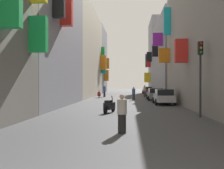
{
  "coord_description": "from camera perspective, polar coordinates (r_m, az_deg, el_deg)",
  "views": [
    {
      "loc": [
        0.5,
        -2.32,
        1.93
      ],
      "look_at": [
        -1.62,
        28.2,
        1.87
      ],
      "focal_mm": 40.97,
      "sensor_mm": 36.0,
      "label": 1
    }
  ],
  "objects": [
    {
      "name": "parked_car_red",
      "position": [
        51.5,
        7.89,
        -1.22
      ],
      "size": [
        1.94,
        3.91,
        1.38
      ],
      "color": "#B21E1E",
      "rests_on": "ground"
    },
    {
      "name": "pedestrian_mid_street",
      "position": [
        37.75,
        -1.71,
        -1.47
      ],
      "size": [
        0.54,
        0.54,
        1.77
      ],
      "color": "#2E2E2E",
      "rests_on": "ground"
    },
    {
      "name": "scooter_silver",
      "position": [
        41.59,
        7.82,
        -1.91
      ],
      "size": [
        0.82,
        1.77,
        1.13
      ],
      "color": "#ADADB2",
      "rests_on": "ground"
    },
    {
      "name": "pedestrian_near_right",
      "position": [
        10.06,
        2.24,
        -6.57
      ],
      "size": [
        0.5,
        0.5,
        1.54
      ],
      "color": "black",
      "rests_on": "ground"
    },
    {
      "name": "parked_car_grey",
      "position": [
        30.97,
        9.71,
        -2.07
      ],
      "size": [
        1.99,
        4.11,
        1.42
      ],
      "color": "slate",
      "rests_on": "ground"
    },
    {
      "name": "scooter_red",
      "position": [
        35.75,
        -2.92,
        -2.24
      ],
      "size": [
        0.57,
        1.88,
        1.13
      ],
      "color": "red",
      "rests_on": "ground"
    },
    {
      "name": "scooter_black",
      "position": [
        17.11,
        -0.6,
        -4.81
      ],
      "size": [
        0.75,
        1.75,
        1.13
      ],
      "color": "black",
      "rests_on": "ground"
    },
    {
      "name": "pedestrian_crossing",
      "position": [
        30.47,
        4.84,
        -2.04
      ],
      "size": [
        0.53,
        0.53,
        1.59
      ],
      "color": "#3C3C3C",
      "rests_on": "ground"
    },
    {
      "name": "building_left_mid_c",
      "position": [
        41.23,
        -8.0,
        6.96
      ],
      "size": [
        7.07,
        20.98,
        13.69
      ],
      "color": "#BCB29E",
      "rests_on": "ground"
    },
    {
      "name": "pedestrian_far_away",
      "position": [
        37.68,
        7.32,
        -1.48
      ],
      "size": [
        0.5,
        0.5,
        1.77
      ],
      "color": "#3C3C3C",
      "rests_on": "ground"
    },
    {
      "name": "building_left_far",
      "position": [
        57.28,
        -4.59,
        5.22
      ],
      "size": [
        7.13,
        11.8,
        14.05
      ],
      "color": "gray",
      "rests_on": "ground"
    },
    {
      "name": "parked_car_silver",
      "position": [
        24.67,
        11.47,
        -2.62
      ],
      "size": [
        1.84,
        4.02,
        1.44
      ],
      "color": "#B7B7BC",
      "rests_on": "ground"
    },
    {
      "name": "building_right_far",
      "position": [
        57.97,
        11.43,
        6.11
      ],
      "size": [
        7.31,
        10.31,
        15.98
      ],
      "color": "gray",
      "rests_on": "ground"
    },
    {
      "name": "building_right_mid_c",
      "position": [
        43.27,
        14.0,
        5.65
      ],
      "size": [
        7.33,
        19.2,
        12.2
      ],
      "color": "gray",
      "rests_on": "ground"
    },
    {
      "name": "ground_plane",
      "position": [
        32.38,
        3.09,
        -3.3
      ],
      "size": [
        140.0,
        140.0,
        0.0
      ],
      "primitive_type": "plane",
      "color": "#424244"
    },
    {
      "name": "traffic_light_near_corner",
      "position": [
        15.6,
        19.13,
        3.94
      ],
      "size": [
        0.26,
        0.34,
        4.38
      ],
      "color": "#2D2D2D",
      "rests_on": "ground"
    }
  ]
}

